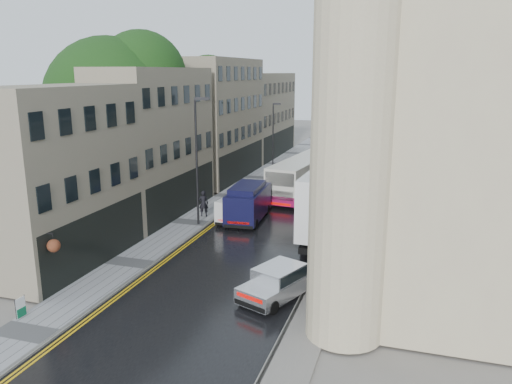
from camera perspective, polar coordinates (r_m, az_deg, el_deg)
The scene contains 17 objects.
road at distance 42.63m, azimuth 4.43°, elevation -1.14°, with size 9.00×85.00×0.02m, color black.
left_sidewalk at distance 44.24m, azimuth -2.97°, elevation -0.50°, with size 2.70×85.00×0.12m, color gray.
right_sidewalk at distance 41.79m, azimuth 11.67°, elevation -1.62°, with size 1.80×85.00×0.12m, color slate.
old_shop_row at distance 46.82m, azimuth -6.15°, elevation 7.61°, with size 4.50×56.00×12.00m, color gray, non-canonical shape.
modern_block at distance 38.90m, azimuth 19.17°, elevation 7.21°, with size 8.00×40.00×14.00m, color tan, non-canonical shape.
church_spire at distance 95.53m, azimuth 12.83°, elevation 18.80°, with size 6.40×6.40×40.00m, color slate, non-canonical shape.
tree_near at distance 39.41m, azimuth -16.16°, elevation 7.41°, with size 10.56×10.56×13.89m, color black, non-canonical shape.
tree_far at distance 50.65m, azimuth -7.68°, elevation 8.28°, with size 9.24×9.24×12.46m, color black, non-canonical shape.
cream_bus at distance 42.59m, azimuth 2.45°, elevation 1.15°, with size 2.73×12.01×3.28m, color silver, non-canonical shape.
white_lorry at distance 30.84m, azimuth 5.56°, elevation -2.34°, with size 2.72×9.06×4.75m, color white, non-canonical shape.
silver_hatchback at distance 24.20m, azimuth -1.37°, elevation -10.81°, with size 1.90×4.35×1.63m, color silver, non-canonical shape.
white_van at distance 36.07m, azimuth -4.23°, elevation -2.29°, with size 1.82×4.25×1.92m, color silver, non-canonical shape.
navy_van at distance 35.44m, azimuth -3.31°, elevation -1.77°, with size 2.25×5.61×2.86m, color black, non-canonical shape.
pedestrian at distance 37.92m, azimuth -6.01°, elevation -1.31°, with size 0.73×0.48×1.99m, color black.
lamp_post_near at distance 35.24m, azimuth -6.79°, elevation 3.33°, with size 1.01×0.22×8.97m, color black, non-canonical shape.
lamp_post_far at distance 52.47m, azimuth 1.95°, elevation 5.99°, with size 0.85×0.19×7.52m, color black, non-canonical shape.
estate_sign at distance 25.23m, azimuth -25.32°, elevation -11.82°, with size 0.08×0.53×0.89m, color silver, non-canonical shape.
Camera 1 is at (9.15, -12.70, 10.84)m, focal length 35.00 mm.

